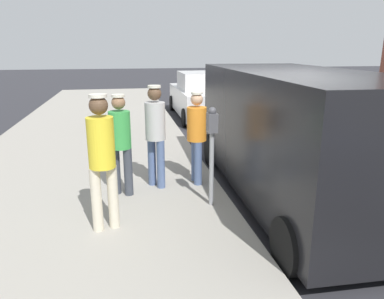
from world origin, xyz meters
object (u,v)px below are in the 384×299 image
(pedestrian_in_yellow, at_px, (102,154))
(parked_van, at_px, (295,132))
(pedestrian_in_gray, at_px, (155,130))
(pedestrian_in_orange, at_px, (197,132))
(pedestrian_in_green, at_px, (120,139))
(parked_sedan_behind, at_px, (202,97))
(parking_meter_near, at_px, (212,140))

(pedestrian_in_yellow, relative_size, parked_van, 0.34)
(pedestrian_in_gray, height_order, pedestrian_in_yellow, pedestrian_in_yellow)
(pedestrian_in_gray, xyz_separation_m, pedestrian_in_yellow, (0.81, 1.44, 0.03))
(pedestrian_in_orange, bearing_deg, pedestrian_in_gray, 4.25)
(pedestrian_in_gray, xyz_separation_m, pedestrian_in_green, (0.59, 0.26, -0.07))
(pedestrian_in_gray, relative_size, parked_van, 0.33)
(parked_van, relative_size, parked_sedan_behind, 1.19)
(parking_meter_near, xyz_separation_m, parked_sedan_behind, (-1.58, -8.02, -0.43))
(pedestrian_in_orange, relative_size, parked_sedan_behind, 0.37)
(parking_meter_near, bearing_deg, pedestrian_in_yellow, 17.63)
(pedestrian_in_orange, xyz_separation_m, parked_van, (-1.53, 0.64, 0.08))
(pedestrian_in_yellow, bearing_deg, parking_meter_near, -162.37)
(pedestrian_in_gray, distance_m, pedestrian_in_yellow, 1.65)
(pedestrian_in_green, height_order, parked_van, parked_van)
(pedestrian_in_yellow, height_order, parked_sedan_behind, pedestrian_in_yellow)
(pedestrian_in_yellow, bearing_deg, pedestrian_in_green, -100.91)
(pedestrian_in_gray, relative_size, pedestrian_in_green, 1.06)
(parked_van, bearing_deg, pedestrian_in_orange, -22.60)
(parking_meter_near, distance_m, parked_sedan_behind, 8.19)
(parking_meter_near, relative_size, parked_sedan_behind, 0.34)
(parking_meter_near, height_order, parked_van, parked_van)
(parked_sedan_behind, bearing_deg, pedestrian_in_green, 68.32)
(parking_meter_near, height_order, pedestrian_in_yellow, pedestrian_in_yellow)
(pedestrian_in_green, distance_m, pedestrian_in_yellow, 1.20)
(pedestrian_in_yellow, bearing_deg, pedestrian_in_gray, -119.48)
(pedestrian_in_orange, relative_size, pedestrian_in_yellow, 0.90)
(parked_van, bearing_deg, pedestrian_in_green, -6.47)
(pedestrian_in_gray, bearing_deg, parked_sedan_behind, -108.24)
(parked_sedan_behind, bearing_deg, pedestrian_in_gray, 71.76)
(pedestrian_in_gray, relative_size, parked_sedan_behind, 0.40)
(pedestrian_in_green, xyz_separation_m, parked_van, (-2.84, 0.32, 0.06))
(pedestrian_in_green, relative_size, pedestrian_in_yellow, 0.92)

